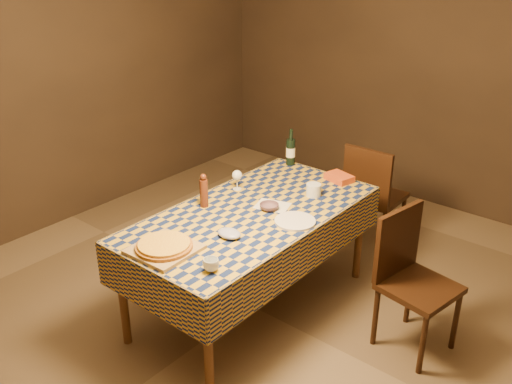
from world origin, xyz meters
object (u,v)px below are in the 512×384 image
(pizza, at_px, (164,245))
(bowl, at_px, (269,207))
(white_plate, at_px, (295,221))
(chair_right, at_px, (410,273))
(cutting_board, at_px, (164,249))
(wine_bottle, at_px, (291,151))
(chair_far, at_px, (372,192))
(dining_table, at_px, (251,222))

(pizza, distance_m, bowl, 0.84)
(pizza, xyz_separation_m, white_plate, (0.38, 0.79, -0.03))
(pizza, bearing_deg, chair_right, 45.33)
(cutting_board, height_order, wine_bottle, wine_bottle)
(bowl, height_order, wine_bottle, wine_bottle)
(pizza, distance_m, wine_bottle, 1.61)
(bowl, height_order, chair_right, chair_right)
(cutting_board, relative_size, wine_bottle, 1.19)
(cutting_board, relative_size, chair_far, 0.38)
(pizza, height_order, bowl, pizza)
(pizza, height_order, white_plate, pizza)
(pizza, xyz_separation_m, chair_right, (1.07, 1.08, -0.29))
(cutting_board, relative_size, chair_right, 0.38)
(dining_table, distance_m, chair_right, 1.09)
(chair_right, bearing_deg, chair_far, 130.28)
(wine_bottle, xyz_separation_m, chair_right, (1.32, -0.50, -0.36))
(chair_right, bearing_deg, wine_bottle, 159.26)
(dining_table, relative_size, white_plate, 6.86)
(bowl, bearing_deg, chair_far, 83.15)
(white_plate, relative_size, chair_right, 0.29)
(pizza, bearing_deg, wine_bottle, 98.97)
(white_plate, bearing_deg, dining_table, -167.98)
(cutting_board, bearing_deg, chair_right, 45.33)
(cutting_board, xyz_separation_m, chair_right, (1.07, 1.08, -0.26))
(white_plate, bearing_deg, pizza, -115.59)
(chair_far, bearing_deg, dining_table, -99.35)
(wine_bottle, relative_size, white_plate, 1.11)
(cutting_board, xyz_separation_m, pizza, (0.00, 0.00, 0.03))
(cutting_board, xyz_separation_m, wine_bottle, (-0.25, 1.59, 0.10))
(bowl, height_order, white_plate, bowl)
(dining_table, height_order, pizza, pizza)
(wine_bottle, height_order, white_plate, wine_bottle)
(bowl, distance_m, wine_bottle, 0.85)
(white_plate, height_order, chair_far, chair_far)
(dining_table, height_order, chair_right, chair_right)
(dining_table, distance_m, white_plate, 0.33)
(bowl, bearing_deg, wine_bottle, 116.86)
(pizza, bearing_deg, cutting_board, -97.13)
(dining_table, bearing_deg, pizza, -94.95)
(pizza, xyz_separation_m, wine_bottle, (-0.25, 1.59, 0.07))
(chair_far, bearing_deg, pizza, -97.79)
(cutting_board, xyz_separation_m, bowl, (0.13, 0.83, 0.01))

